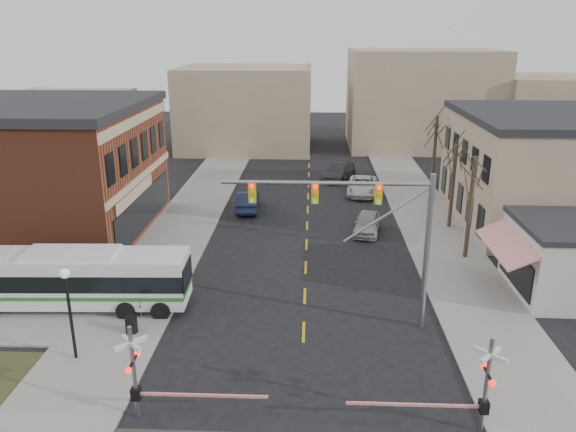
% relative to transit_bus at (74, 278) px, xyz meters
% --- Properties ---
extents(ground, '(160.00, 160.00, 0.00)m').
position_rel_transit_bus_xyz_m(ground, '(12.34, -4.06, -1.77)').
color(ground, black).
rests_on(ground, ground).
extents(sidewalk_west, '(5.00, 60.00, 0.12)m').
position_rel_transit_bus_xyz_m(sidewalk_west, '(2.84, 15.94, -1.71)').
color(sidewalk_west, gray).
rests_on(sidewalk_west, ground).
extents(sidewalk_east, '(5.00, 60.00, 0.12)m').
position_rel_transit_bus_xyz_m(sidewalk_east, '(21.84, 15.94, -1.71)').
color(sidewalk_east, gray).
rests_on(sidewalk_east, ground).
extents(tree_east_a, '(0.28, 0.28, 6.75)m').
position_rel_transit_bus_xyz_m(tree_east_a, '(22.84, 7.94, 1.72)').
color(tree_east_a, '#382B21').
rests_on(tree_east_a, sidewalk_east).
extents(tree_east_b, '(0.28, 0.28, 6.30)m').
position_rel_transit_bus_xyz_m(tree_east_b, '(23.14, 13.94, 1.50)').
color(tree_east_b, '#382B21').
rests_on(tree_east_b, sidewalk_east).
extents(tree_east_c, '(0.28, 0.28, 7.20)m').
position_rel_transit_bus_xyz_m(tree_east_c, '(23.34, 21.94, 1.95)').
color(tree_east_c, '#382B21').
rests_on(tree_east_c, sidewalk_east).
extents(transit_bus, '(12.24, 3.11, 3.13)m').
position_rel_transit_bus_xyz_m(transit_bus, '(0.00, 0.00, 0.00)').
color(transit_bus, silver).
rests_on(transit_bus, ground).
extents(traffic_signal_mast, '(10.11, 0.30, 8.00)m').
position_rel_transit_bus_xyz_m(traffic_signal_mast, '(15.53, -1.18, 3.97)').
color(traffic_signal_mast, gray).
rests_on(traffic_signal_mast, ground).
extents(rr_crossing_west, '(5.60, 1.36, 4.00)m').
position_rel_transit_bus_xyz_m(rr_crossing_west, '(6.42, -8.82, 0.20)').
color(rr_crossing_west, gray).
rests_on(rr_crossing_west, ground).
extents(rr_crossing_east, '(5.60, 1.36, 4.00)m').
position_rel_transit_bus_xyz_m(rr_crossing_east, '(18.71, -9.05, 0.20)').
color(rr_crossing_east, gray).
rests_on(rr_crossing_east, ground).
extents(street_lamp, '(0.44, 0.44, 4.41)m').
position_rel_transit_bus_xyz_m(street_lamp, '(1.95, -4.95, 1.50)').
color(street_lamp, black).
rests_on(street_lamp, sidewalk_west).
extents(trash_bin, '(0.60, 0.60, 0.84)m').
position_rel_transit_bus_xyz_m(trash_bin, '(3.82, -2.61, -1.23)').
color(trash_bin, black).
rests_on(trash_bin, sidewalk_west).
extents(car_a, '(2.56, 4.68, 1.51)m').
position_rel_transit_bus_xyz_m(car_a, '(16.79, 12.55, -1.02)').
color(car_a, '#9A999E').
rests_on(car_a, ground).
extents(car_b, '(1.96, 4.96, 1.61)m').
position_rel_transit_bus_xyz_m(car_b, '(7.34, 17.75, -0.97)').
color(car_b, '#1C2547').
rests_on(car_b, ground).
extents(car_c, '(3.26, 5.86, 1.55)m').
position_rel_transit_bus_xyz_m(car_c, '(17.29, 22.95, -0.99)').
color(car_c, silver).
rests_on(car_c, ground).
extents(car_d, '(4.25, 5.89, 1.58)m').
position_rel_transit_bus_xyz_m(car_d, '(15.30, 28.15, -0.98)').
color(car_d, '#403F44').
rests_on(car_d, ground).
extents(pedestrian_near, '(0.63, 0.80, 1.93)m').
position_rel_transit_bus_xyz_m(pedestrian_near, '(3.92, -0.89, -0.69)').
color(pedestrian_near, '#62524F').
rests_on(pedestrian_near, sidewalk_west).
extents(pedestrian_far, '(1.15, 1.18, 1.92)m').
position_rel_transit_bus_xyz_m(pedestrian_far, '(0.93, 2.89, -0.69)').
color(pedestrian_far, '#373861').
rests_on(pedestrian_far, sidewalk_west).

